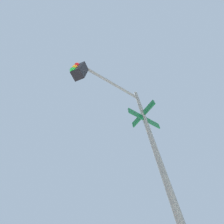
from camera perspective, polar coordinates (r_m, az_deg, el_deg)
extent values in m
cylinder|color=slate|center=(2.99, 18.73, -16.11)|extent=(0.12, 0.12, 5.65)
cylinder|color=slate|center=(4.54, 0.00, 12.49)|extent=(1.39, 1.76, 0.09)
cube|color=black|center=(4.04, -13.84, 17.20)|extent=(0.28, 0.28, 0.80)
sphere|color=red|center=(4.28, -15.05, 19.04)|extent=(0.18, 0.18, 0.18)
sphere|color=orange|center=(4.05, -15.85, 18.10)|extent=(0.18, 0.18, 0.18)
sphere|color=green|center=(3.82, -16.74, 17.05)|extent=(0.18, 0.18, 0.18)
cube|color=#0F5128|center=(3.80, 14.06, -2.81)|extent=(0.71, 0.89, 0.20)
cube|color=#0F5128|center=(3.98, 13.42, -0.93)|extent=(0.81, 0.65, 0.20)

